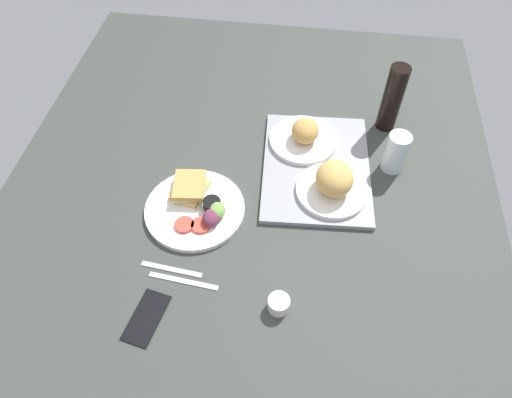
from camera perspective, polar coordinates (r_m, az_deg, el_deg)
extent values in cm
cube|color=#383D38|center=(140.36, -1.10, -0.61)|extent=(190.00, 150.00, 3.00)
cube|color=gray|center=(147.97, 7.37, 3.89)|extent=(47.08, 35.91, 1.60)
cylinder|color=white|center=(153.73, 5.78, 7.21)|extent=(21.99, 21.99, 1.40)
ellipsoid|color=tan|center=(150.87, 6.04, 8.31)|extent=(10.05, 8.68, 6.85)
cylinder|color=white|center=(140.54, 9.22, 1.06)|extent=(21.34, 21.34, 1.40)
ellipsoid|color=tan|center=(136.98, 9.59, 2.51)|extent=(12.81, 11.06, 8.73)
cylinder|color=white|center=(137.43, -7.48, -1.26)|extent=(29.20, 29.20, 1.60)
cube|color=#DBB266|center=(140.24, -8.07, 1.12)|extent=(12.84, 11.38, 1.40)
cube|color=#B2C66B|center=(139.32, -8.13, 1.43)|extent=(12.29, 10.63, 1.00)
cube|color=tan|center=(138.40, -8.18, 1.75)|extent=(11.91, 10.14, 1.40)
cylinder|color=#D14738|center=(133.15, -8.76, -3.12)|extent=(5.60, 5.60, 0.80)
cylinder|color=#D14738|center=(132.40, -6.76, -3.21)|extent=(5.60, 5.60, 0.80)
cylinder|color=black|center=(135.03, -5.41, -0.68)|extent=(5.20, 5.20, 3.00)
cylinder|color=#EFEACC|center=(134.16, -5.45, -0.39)|extent=(4.26, 4.26, 0.60)
ellipsoid|color=#729E4C|center=(133.20, -4.81, -1.43)|extent=(6.00, 4.80, 3.60)
ellipsoid|color=#6B2D47|center=(131.90, -5.52, -2.28)|extent=(6.00, 4.80, 3.60)
cylinder|color=silver|center=(149.13, 16.73, 5.48)|extent=(6.89, 6.89, 13.46)
cylinder|color=black|center=(159.55, 16.35, 11.72)|extent=(6.40, 6.40, 23.63)
cylinder|color=silver|center=(119.61, 2.80, -12.70)|extent=(5.60, 5.60, 4.00)
cube|color=#B7B7BC|center=(128.06, -10.30, -8.42)|extent=(2.93, 17.06, 0.50)
cube|color=#B7B7BC|center=(125.81, -8.86, -9.86)|extent=(3.05, 19.05, 0.50)
cube|color=black|center=(122.85, -13.26, -13.89)|extent=(15.53, 9.87, 0.80)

